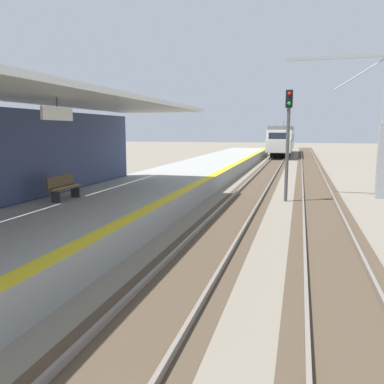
# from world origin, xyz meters

# --- Properties ---
(station_platform) EXTENTS (5.00, 80.00, 0.91)m
(station_platform) POSITION_xyz_m (-2.50, 16.00, 0.45)
(station_platform) COLOR #999993
(station_platform) RESTS_ON ground
(track_pair_nearest_platform) EXTENTS (2.34, 120.00, 0.16)m
(track_pair_nearest_platform) POSITION_xyz_m (1.90, 20.00, 0.05)
(track_pair_nearest_platform) COLOR #4C3D2D
(track_pair_nearest_platform) RESTS_ON ground
(track_pair_middle) EXTENTS (2.34, 120.00, 0.16)m
(track_pair_middle) POSITION_xyz_m (5.30, 20.00, 0.05)
(track_pair_middle) COLOR #4C3D2D
(track_pair_middle) RESTS_ON ground
(approaching_train) EXTENTS (2.93, 19.60, 4.76)m
(approaching_train) POSITION_xyz_m (1.90, 55.58, 2.18)
(approaching_train) COLOR silver
(approaching_train) RESTS_ON ground
(rail_signal_post) EXTENTS (0.32, 0.34, 5.20)m
(rail_signal_post) POSITION_xyz_m (3.76, 19.10, 3.19)
(rail_signal_post) COLOR #4C4C4C
(rail_signal_post) RESTS_ON ground
(catenary_pylon_far_side) EXTENTS (5.00, 0.40, 7.50)m
(catenary_pylon_far_side) POSITION_xyz_m (7.95, 21.19, 3.60)
(catenary_pylon_far_side) COLOR #9EA3A8
(catenary_pylon_far_side) RESTS_ON ground
(platform_bench) EXTENTS (0.45, 1.60, 0.88)m
(platform_bench) POSITION_xyz_m (-3.74, 12.22, 1.37)
(platform_bench) COLOR brown
(platform_bench) RESTS_ON station_platform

